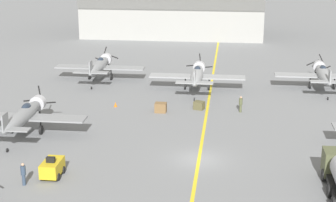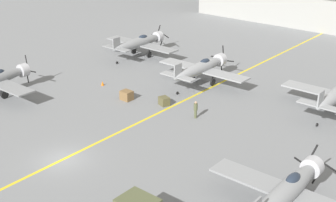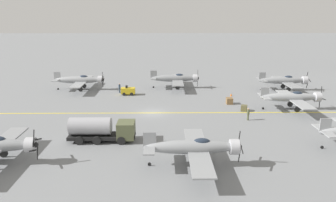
% 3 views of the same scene
% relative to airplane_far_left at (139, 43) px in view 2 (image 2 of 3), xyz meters
% --- Properties ---
extents(ground_plane, '(400.00, 400.00, 0.00)m').
position_rel_airplane_far_left_xyz_m(ground_plane, '(15.00, -25.88, -2.01)').
color(ground_plane, slate).
extents(taxiway_stripe, '(0.30, 160.00, 0.01)m').
position_rel_airplane_far_left_xyz_m(taxiway_stripe, '(15.00, -25.88, -2.01)').
color(taxiway_stripe, yellow).
rests_on(taxiway_stripe, ground).
extents(airplane_far_left, '(12.00, 9.98, 3.72)m').
position_rel_airplane_far_left_xyz_m(airplane_far_left, '(0.00, 0.00, 0.00)').
color(airplane_far_left, gray).
rests_on(airplane_far_left, ground).
extents(airplane_far_center, '(12.00, 9.98, 3.80)m').
position_rel_airplane_far_left_xyz_m(airplane_far_center, '(13.31, -3.50, 0.00)').
color(airplane_far_center, '#95989A').
rests_on(airplane_far_center, ground).
extents(airplane_mid_right, '(12.00, 9.98, 3.74)m').
position_rel_airplane_far_left_xyz_m(airplane_mid_right, '(33.17, -20.98, 0.00)').
color(airplane_mid_right, gray).
rests_on(airplane_mid_right, ground).
extents(ground_crew_inspecting, '(0.40, 0.40, 1.82)m').
position_rel_airplane_far_left_xyz_m(ground_crew_inspecting, '(18.70, -11.87, -1.02)').
color(ground_crew_inspecting, '#515638').
rests_on(ground_crew_inspecting, ground).
extents(supply_crate_by_tanker, '(1.34, 1.23, 0.91)m').
position_rel_airplane_far_left_xyz_m(supply_crate_by_tanker, '(14.09, -11.34, -1.56)').
color(supply_crate_by_tanker, brown).
rests_on(supply_crate_by_tanker, ground).
extents(supply_crate_mid_lane, '(1.28, 1.07, 1.05)m').
position_rel_airplane_far_left_xyz_m(supply_crate_mid_lane, '(9.93, -12.86, -1.49)').
color(supply_crate_mid_lane, brown).
rests_on(supply_crate_mid_lane, ground).
extents(traffic_cone, '(0.36, 0.36, 0.55)m').
position_rel_airplane_far_left_xyz_m(traffic_cone, '(4.56, -11.50, -1.74)').
color(traffic_cone, orange).
rests_on(traffic_cone, ground).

